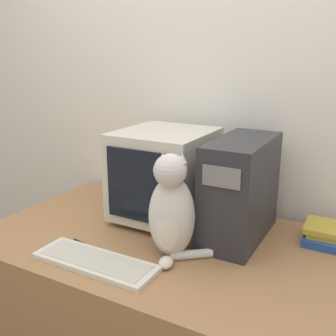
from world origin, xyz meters
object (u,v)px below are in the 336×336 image
(crt_monitor, at_px, (164,174))
(keyboard, at_px, (95,262))
(computer_tower, at_px, (241,189))
(cat, at_px, (172,212))
(pen, at_px, (85,244))
(book_stack, at_px, (324,233))

(crt_monitor, height_order, keyboard, crt_monitor)
(computer_tower, bearing_deg, keyboard, -128.88)
(crt_monitor, distance_m, keyboard, 0.52)
(crt_monitor, xyz_separation_m, cat, (0.19, -0.29, -0.03))
(keyboard, relative_size, pen, 3.58)
(keyboard, relative_size, cat, 1.17)
(cat, relative_size, book_stack, 2.02)
(keyboard, distance_m, book_stack, 0.92)
(crt_monitor, distance_m, computer_tower, 0.36)
(computer_tower, relative_size, book_stack, 2.22)
(keyboard, bearing_deg, pen, 144.05)
(crt_monitor, relative_size, book_stack, 2.09)
(computer_tower, xyz_separation_m, book_stack, (0.32, 0.12, -0.17))
(cat, bearing_deg, keyboard, -154.41)
(cat, distance_m, book_stack, 0.65)
(cat, bearing_deg, pen, 179.52)
(crt_monitor, distance_m, cat, 0.35)
(computer_tower, height_order, keyboard, computer_tower)
(computer_tower, xyz_separation_m, cat, (-0.17, -0.28, -0.03))
(keyboard, bearing_deg, book_stack, 40.34)
(crt_monitor, height_order, pen, crt_monitor)
(cat, relative_size, pen, 3.06)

